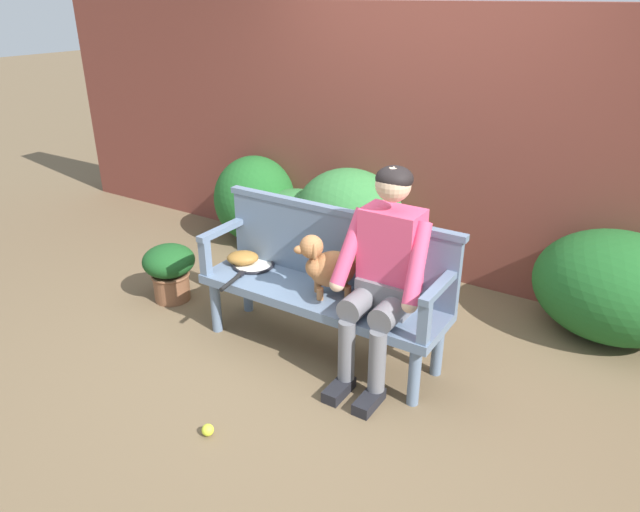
{
  "coord_description": "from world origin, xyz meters",
  "views": [
    {
      "loc": [
        1.75,
        -2.74,
        2.17
      ],
      "look_at": [
        0.0,
        0.0,
        0.69
      ],
      "focal_mm": 32.71,
      "sensor_mm": 36.0,
      "label": 1
    }
  ],
  "objects_px": {
    "tennis_ball": "(208,430)",
    "potted_plant": "(170,269)",
    "person_seated": "(384,270)",
    "garden_bench": "(320,300)",
    "baseball_glove": "(243,258)",
    "tennis_racket": "(251,266)",
    "dog_on_bench": "(327,265)"
  },
  "relations": [
    {
      "from": "tennis_ball",
      "to": "potted_plant",
      "type": "relative_size",
      "value": 0.15
    },
    {
      "from": "person_seated",
      "to": "potted_plant",
      "type": "height_order",
      "value": "person_seated"
    },
    {
      "from": "garden_bench",
      "to": "tennis_ball",
      "type": "bearing_deg",
      "value": -94.03
    },
    {
      "from": "potted_plant",
      "to": "baseball_glove",
      "type": "bearing_deg",
      "value": 6.66
    },
    {
      "from": "person_seated",
      "to": "garden_bench",
      "type": "bearing_deg",
      "value": 179.1
    },
    {
      "from": "tennis_racket",
      "to": "baseball_glove",
      "type": "relative_size",
      "value": 2.63
    },
    {
      "from": "person_seated",
      "to": "dog_on_bench",
      "type": "distance_m",
      "value": 0.39
    },
    {
      "from": "garden_bench",
      "to": "baseball_glove",
      "type": "xyz_separation_m",
      "value": [
        -0.68,
        0.07,
        0.11
      ]
    },
    {
      "from": "garden_bench",
      "to": "tennis_racket",
      "type": "bearing_deg",
      "value": 175.43
    },
    {
      "from": "person_seated",
      "to": "baseball_glove",
      "type": "relative_size",
      "value": 5.94
    },
    {
      "from": "tennis_ball",
      "to": "person_seated",
      "type": "bearing_deg",
      "value": 62.72
    },
    {
      "from": "person_seated",
      "to": "dog_on_bench",
      "type": "bearing_deg",
      "value": -179.9
    },
    {
      "from": "garden_bench",
      "to": "dog_on_bench",
      "type": "bearing_deg",
      "value": -7.76
    },
    {
      "from": "dog_on_bench",
      "to": "tennis_racket",
      "type": "relative_size",
      "value": 0.71
    },
    {
      "from": "garden_bench",
      "to": "dog_on_bench",
      "type": "xyz_separation_m",
      "value": [
        0.06,
        -0.01,
        0.26
      ]
    },
    {
      "from": "garden_bench",
      "to": "dog_on_bench",
      "type": "height_order",
      "value": "dog_on_bench"
    },
    {
      "from": "dog_on_bench",
      "to": "tennis_ball",
      "type": "bearing_deg",
      "value": -97.23
    },
    {
      "from": "garden_bench",
      "to": "potted_plant",
      "type": "xyz_separation_m",
      "value": [
        -1.34,
        -0.01,
        -0.12
      ]
    },
    {
      "from": "person_seated",
      "to": "tennis_ball",
      "type": "xyz_separation_m",
      "value": [
        -0.51,
        -1.0,
        -0.68
      ]
    },
    {
      "from": "person_seated",
      "to": "tennis_ball",
      "type": "distance_m",
      "value": 1.31
    },
    {
      "from": "dog_on_bench",
      "to": "potted_plant",
      "type": "relative_size",
      "value": 0.92
    },
    {
      "from": "tennis_racket",
      "to": "tennis_ball",
      "type": "bearing_deg",
      "value": -63.77
    },
    {
      "from": "dog_on_bench",
      "to": "baseball_glove",
      "type": "relative_size",
      "value": 1.85
    },
    {
      "from": "person_seated",
      "to": "baseball_glove",
      "type": "xyz_separation_m",
      "value": [
        -1.12,
        0.07,
        -0.23
      ]
    },
    {
      "from": "person_seated",
      "to": "potted_plant",
      "type": "distance_m",
      "value": 1.84
    },
    {
      "from": "tennis_racket",
      "to": "potted_plant",
      "type": "height_order",
      "value": "tennis_racket"
    },
    {
      "from": "tennis_ball",
      "to": "garden_bench",
      "type": "bearing_deg",
      "value": 85.97
    },
    {
      "from": "garden_bench",
      "to": "person_seated",
      "type": "xyz_separation_m",
      "value": [
        0.44,
        -0.01,
        0.34
      ]
    },
    {
      "from": "person_seated",
      "to": "tennis_ball",
      "type": "height_order",
      "value": "person_seated"
    },
    {
      "from": "person_seated",
      "to": "tennis_ball",
      "type": "relative_size",
      "value": 19.8
    },
    {
      "from": "person_seated",
      "to": "dog_on_bench",
      "type": "relative_size",
      "value": 3.2
    },
    {
      "from": "person_seated",
      "to": "potted_plant",
      "type": "xyz_separation_m",
      "value": [
        -1.79,
        -0.01,
        -0.45
      ]
    }
  ]
}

